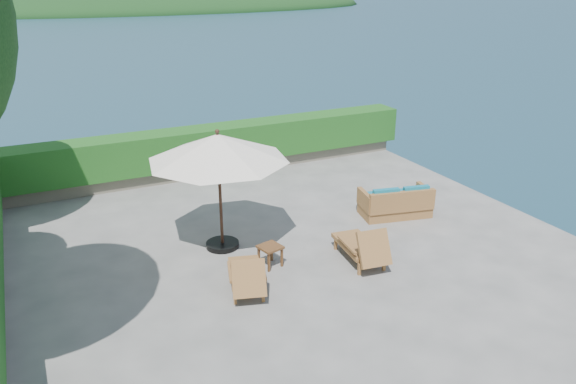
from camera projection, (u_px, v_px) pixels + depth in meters
name	position (u px, v px, depth m)	size (l,w,h in m)	color
ground	(292.00, 258.00, 11.23)	(12.00, 12.00, 0.00)	gray
foundation	(292.00, 324.00, 11.79)	(12.00, 12.00, 3.00)	#524C41
ocean	(292.00, 380.00, 12.32)	(600.00, 600.00, 0.00)	#14303F
offshore_island	(134.00, 9.00, 139.80)	(126.00, 57.60, 12.60)	black
planter_wall_far	(205.00, 168.00, 15.86)	(12.00, 0.60, 0.36)	slate
hedge_far	(203.00, 146.00, 15.61)	(12.40, 0.90, 1.00)	#1D4D16
patio_umbrella	(218.00, 149.00, 10.92)	(3.39, 3.39, 2.53)	black
lounge_left	(247.00, 274.00, 9.96)	(0.96, 1.51, 0.81)	olive
lounge_right	(363.00, 246.00, 10.94)	(0.79, 1.56, 0.87)	olive
side_table	(270.00, 250.00, 10.82)	(0.49, 0.49, 0.43)	brown
wicker_loveseat	(396.00, 204.00, 13.10)	(1.75, 1.14, 0.79)	olive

